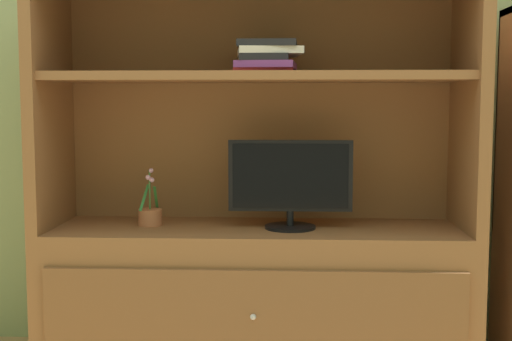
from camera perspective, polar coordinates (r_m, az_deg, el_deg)
The scene contains 5 objects.
painted_rear_wall at distance 3.31m, azimuth 0.34°, elevation 10.01°, with size 6.00×0.10×2.80m, color #8C9E6B.
media_console at distance 3.03m, azimuth 0.05°, elevation -6.63°, with size 1.83×0.57×1.66m.
tv_monitor at distance 2.94m, azimuth 2.84°, elevation -0.96°, with size 0.53×0.22×0.38m.
potted_plant at distance 3.06m, azimuth -8.70°, elevation -3.66°, with size 0.10×0.12×0.25m.
magazine_stack at distance 2.95m, azimuth 0.87°, elevation 9.31°, with size 0.30×0.35×0.13m.
Camera 1 is at (0.14, -2.54, 1.15)m, focal length 48.65 mm.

